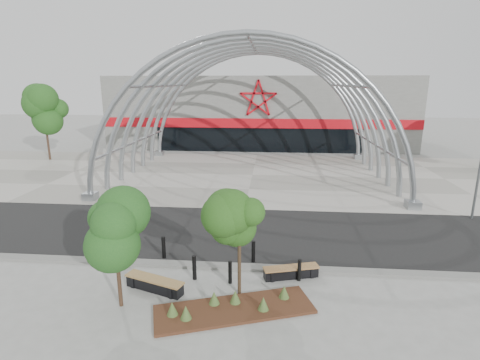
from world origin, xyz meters
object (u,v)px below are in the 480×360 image
object	(u,v)px
street_tree_0	(114,223)
bench_1	(291,272)
street_tree_1	(239,225)
signal_pole	(479,175)
bench_0	(155,284)
bollard_2	(253,252)

from	to	relation	value
street_tree_0	bench_1	world-z (taller)	street_tree_0
street_tree_1	street_tree_0	bearing A→B (deg)	-164.46
signal_pole	bench_0	bearing A→B (deg)	-150.21
bench_0	bollard_2	bearing A→B (deg)	35.96
signal_pole	bench_0	distance (m)	17.71
street_tree_1	bench_1	world-z (taller)	street_tree_1
signal_pole	street_tree_0	world-z (taller)	signal_pole
bench_1	bollard_2	world-z (taller)	bollard_2
bench_0	bollard_2	world-z (taller)	bollard_2
street_tree_1	bench_1	xyz separation A→B (m)	(1.89, 1.32, -2.41)
street_tree_1	bollard_2	distance (m)	3.29
signal_pole	bollard_2	size ratio (longest dim) A/B	5.06
signal_pole	street_tree_1	bearing A→B (deg)	-144.48
signal_pole	bollard_2	bearing A→B (deg)	-152.18
street_tree_0	bench_1	size ratio (longest dim) A/B	1.88
street_tree_0	street_tree_1	world-z (taller)	street_tree_0
street_tree_1	bench_0	distance (m)	3.91
bench_0	bench_1	distance (m)	5.16
bench_0	bench_1	size ratio (longest dim) A/B	1.06
street_tree_0	bench_0	size ratio (longest dim) A/B	1.77
street_tree_1	bench_0	bearing A→B (deg)	-179.09
signal_pole	street_tree_0	size ratio (longest dim) A/B	1.16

